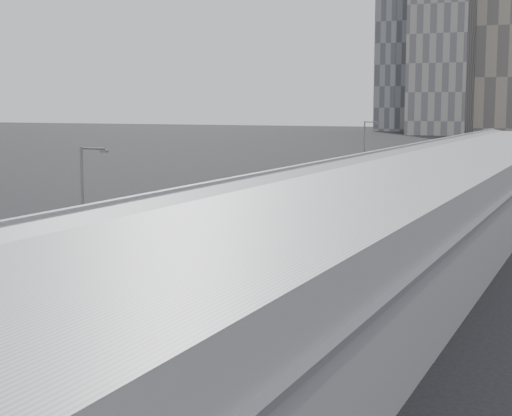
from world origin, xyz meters
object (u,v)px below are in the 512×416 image
Objects in this scene: street_lamp_far at (366,150)px; suv at (417,168)px; bus_5 at (350,200)px; shipping_container at (372,176)px; street_lamp_near at (85,204)px; bus_6 at (399,184)px; bus_3 at (239,242)px; bus_4 at (302,219)px; bus_2 at (131,280)px.

street_lamp_far reaches higher than suv.
bus_5 reaches higher than shipping_container.
bus_5 is at bearing 80.64° from street_lamp_near.
street_lamp_near is at bearing -99.57° from bus_6.
street_lamp_near is at bearing -127.30° from bus_3.
street_lamp_far is at bearing 96.66° from bus_3.
bus_6 is (0.58, 17.67, -0.01)m from bus_5.
bus_3 is 12.90m from bus_4.
suv is (0.34, 28.74, -4.37)m from street_lamp_far.
street_lamp_near is at bearing -95.51° from suv.
bus_2 is at bearing -94.41° from bus_5.
street_lamp_far is (-6.22, 64.76, 3.55)m from bus_2.
bus_3 is 1.46× the size of street_lamp_far.
bus_4 is 39.58m from street_lamp_far.
bus_6 reaches higher than bus_4.
bus_2 is 12.94m from bus_3.
bus_6 is 1.99× the size of shipping_container.
suv is at bearing 89.33° from street_lamp_far.
bus_3 is 11.22m from street_lamp_near.
bus_4 reaches higher than shipping_container.
bus_6 is (0.26, 57.38, -0.05)m from bus_2.
bus_3 reaches higher than bus_4.
street_lamp_far is (-6.50, 51.83, 3.55)m from bus_3.
bus_4 is 0.95× the size of bus_6.
bus_2 reaches higher than bus_5.
bus_2 reaches higher than bus_3.
bus_5 is 1.01× the size of bus_6.
bus_6 is at bearing 83.26° from bus_5.
shipping_container is at bearing 95.09° from bus_4.
street_lamp_near is at bearing -89.93° from street_lamp_far.
shipping_container is (-1.07, 6.72, -4.02)m from street_lamp_far.
street_lamp_far is 1.55× the size of suv.
bus_3 is at bearing 53.19° from street_lamp_near.
bus_6 is at bearing 89.53° from bus_3.
shipping_container is 1.12× the size of suv.
bus_3 is at bearing -82.85° from street_lamp_far.
bus_2 is 1.02× the size of bus_5.
suv is at bearing 91.01° from bus_4.
street_lamp_far reaches higher than bus_6.
bus_4 is at bearing -91.29° from shipping_container.
bus_4 is 31.55m from bus_6.
bus_3 is 52.35m from street_lamp_far.
suv is (-6.16, 80.56, -0.81)m from bus_3.
street_lamp_near is 1.32× the size of shipping_container.
shipping_container is (-7.56, 58.55, -0.47)m from bus_3.
street_lamp_near is (-6.15, 4.36, 3.32)m from bus_2.
bus_3 is 59.03m from shipping_container.
street_lamp_far is at bearing 89.64° from bus_2.
bus_5 reaches higher than bus_4.
street_lamp_near is 89.24m from suv.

